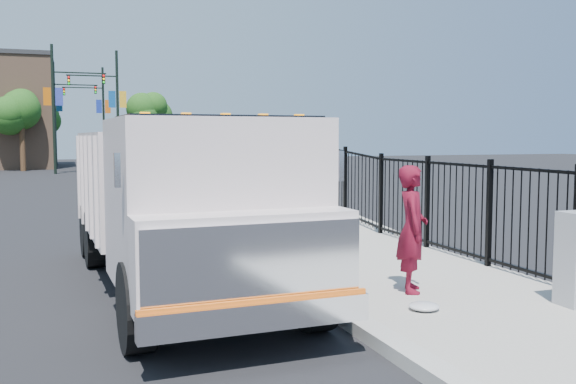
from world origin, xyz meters
name	(u,v)px	position (x,y,z in m)	size (l,w,h in m)	color
ground	(295,289)	(0.00, 0.00, 0.00)	(120.00, 120.00, 0.00)	black
sidewalk	(479,306)	(1.93, -2.00, 0.06)	(3.55, 12.00, 0.12)	#9E998E
curb	(349,318)	(0.00, -2.00, 0.08)	(0.30, 12.00, 0.16)	#ADAAA3
ramp	(209,195)	(2.12, 16.00, 0.00)	(3.95, 24.00, 1.70)	#9E998E
iron_fence	(274,178)	(3.55, 12.00, 0.90)	(0.10, 28.00, 1.80)	black
truck	(179,195)	(-1.69, 0.51, 1.48)	(2.81, 7.76, 2.62)	black
worker	(412,229)	(1.36, -1.17, 1.03)	(0.67, 0.44, 1.83)	maroon
debris	(424,306)	(1.01, -2.11, 0.17)	(0.40, 0.40, 0.10)	silver
light_pole_0	(59,104)	(-3.57, 33.33, 4.36)	(3.77, 0.22, 8.00)	black
light_pole_1	(113,106)	(-0.19, 35.12, 4.36)	(3.77, 0.22, 8.00)	black
light_pole_2	(59,110)	(-3.62, 43.32, 4.36)	(3.77, 0.22, 8.00)	black
light_pole_3	(100,112)	(-0.47, 46.23, 4.36)	(3.77, 0.22, 8.00)	black
tree_0	(21,112)	(-5.97, 37.61, 3.95)	(2.78, 2.78, 5.39)	#382314
tree_1	(146,115)	(2.33, 38.44, 3.92)	(2.26, 2.26, 5.13)	#382314
tree_2	(42,117)	(-5.01, 49.34, 3.95)	(2.70, 2.70, 5.35)	#382314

